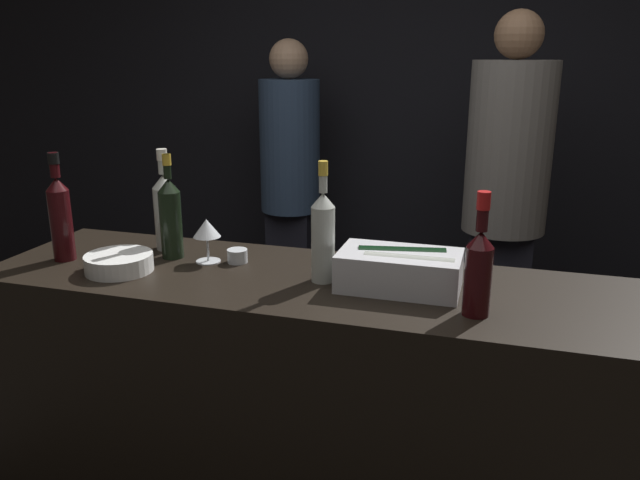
% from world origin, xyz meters
% --- Properties ---
extents(wall_back_chalkboard, '(6.40, 0.06, 2.80)m').
position_xyz_m(wall_back_chalkboard, '(0.00, 2.28, 1.40)').
color(wall_back_chalkboard, black).
rests_on(wall_back_chalkboard, ground_plane).
extents(bar_counter, '(2.15, 0.60, 0.97)m').
position_xyz_m(bar_counter, '(0.00, 0.30, 0.48)').
color(bar_counter, black).
rests_on(bar_counter, ground_plane).
extents(ice_bin_with_bottles, '(0.36, 0.21, 0.12)m').
position_xyz_m(ice_bin_with_bottles, '(0.26, 0.30, 1.03)').
color(ice_bin_with_bottles, silver).
rests_on(ice_bin_with_bottles, bar_counter).
extents(bowl_white, '(0.22, 0.22, 0.06)m').
position_xyz_m(bowl_white, '(-0.63, 0.19, 1.00)').
color(bowl_white, white).
rests_on(bowl_white, bar_counter).
extents(wine_glass, '(0.09, 0.09, 0.15)m').
position_xyz_m(wine_glass, '(-0.40, 0.36, 1.08)').
color(wine_glass, silver).
rests_on(wine_glass, bar_counter).
extents(candle_votive, '(0.07, 0.07, 0.05)m').
position_xyz_m(candle_votive, '(-0.31, 0.38, 0.99)').
color(candle_votive, silver).
rests_on(candle_votive, bar_counter).
extents(red_wine_bottle_tall, '(0.07, 0.07, 0.34)m').
position_xyz_m(red_wine_bottle_tall, '(0.48, 0.16, 1.10)').
color(red_wine_bottle_tall, black).
rests_on(red_wine_bottle_tall, bar_counter).
extents(red_wine_bottle_black_foil, '(0.07, 0.07, 0.37)m').
position_xyz_m(red_wine_bottle_black_foil, '(-0.88, 0.24, 1.12)').
color(red_wine_bottle_black_foil, black).
rests_on(red_wine_bottle_black_foil, bar_counter).
extents(white_wine_bottle, '(0.08, 0.08, 0.36)m').
position_xyz_m(white_wine_bottle, '(-0.61, 0.46, 1.11)').
color(white_wine_bottle, '#B2B7AD').
rests_on(white_wine_bottle, bar_counter).
extents(rose_wine_bottle, '(0.07, 0.07, 0.37)m').
position_xyz_m(rose_wine_bottle, '(0.02, 0.30, 1.12)').
color(rose_wine_bottle, '#B2B7AD').
rests_on(rose_wine_bottle, bar_counter).
extents(champagne_bottle, '(0.07, 0.07, 0.36)m').
position_xyz_m(champagne_bottle, '(-0.54, 0.37, 1.11)').
color(champagne_bottle, black).
rests_on(champagne_bottle, bar_counter).
extents(person_in_hoodie, '(0.38, 0.38, 1.82)m').
position_xyz_m(person_in_hoodie, '(0.54, 1.50, 1.02)').
color(person_in_hoodie, black).
rests_on(person_in_hoodie, ground_plane).
extents(person_blond_tee, '(0.33, 0.33, 1.72)m').
position_xyz_m(person_blond_tee, '(-0.62, 1.82, 0.97)').
color(person_blond_tee, black).
rests_on(person_blond_tee, ground_plane).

